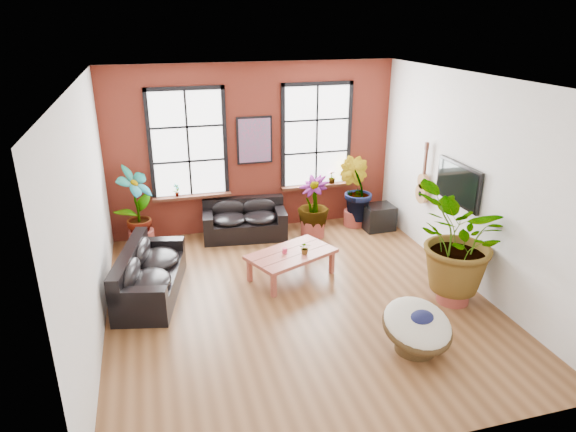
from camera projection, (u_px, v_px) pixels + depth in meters
name	position (u px, v px, depth m)	size (l,w,h in m)	color
room	(296.00, 196.00, 7.88)	(6.04, 6.54, 3.54)	brown
sofa_back	(244.00, 220.00, 10.70)	(1.78, 1.01, 0.78)	black
sofa_left	(147.00, 275.00, 8.43)	(1.27, 2.17, 0.80)	black
coffee_table	(291.00, 255.00, 8.98)	(1.71, 1.38, 0.58)	brown
papasan_chair	(417.00, 327.00, 7.00)	(1.17, 1.18, 0.73)	#443018
poster	(255.00, 140.00, 10.53)	(0.74, 0.06, 0.98)	black
tv_wall_unit	(447.00, 185.00, 9.09)	(0.13, 1.86, 1.20)	black
media_box	(378.00, 217.00, 11.11)	(0.66, 0.55, 0.54)	black
pot_back_left	(142.00, 239.00, 10.24)	(0.61, 0.61, 0.36)	brown
pot_back_right	(354.00, 218.00, 11.34)	(0.53, 0.53, 0.35)	brown
pot_right_wall	(453.00, 291.00, 8.29)	(0.66, 0.66, 0.38)	brown
pot_mid	(313.00, 228.00, 10.77)	(0.61, 0.61, 0.36)	brown
floor_plant_back_left	(137.00, 204.00, 9.95)	(0.81, 0.55, 1.54)	#1D4412
floor_plant_back_right	(355.00, 189.00, 11.10)	(0.75, 0.60, 1.36)	#1D4412
floor_plant_right_wall	(461.00, 241.00, 7.99)	(1.62, 1.40, 1.80)	#1D4412
floor_plant_mid	(313.00, 204.00, 10.59)	(0.65, 0.65, 1.16)	#1D4412
table_plant	(305.00, 248.00, 8.86)	(0.20, 0.17, 0.22)	#1D4412
sill_plant_left	(177.00, 190.00, 10.41)	(0.14, 0.10, 0.27)	#1D4412
sill_plant_right	(332.00, 177.00, 11.24)	(0.15, 0.15, 0.27)	#1D4412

